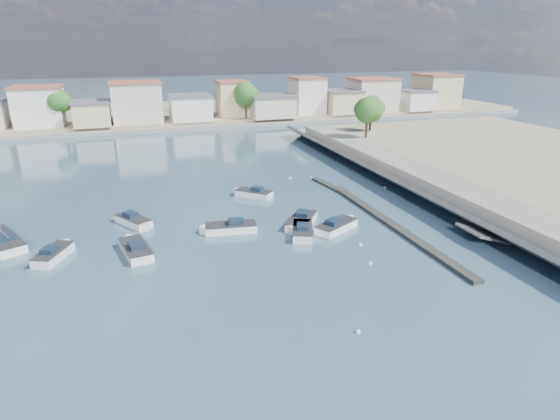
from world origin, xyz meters
name	(u,v)px	position (x,y,z in m)	size (l,w,h in m)	color
ground	(249,162)	(0.00, 40.00, 0.00)	(400.00, 400.00, 0.00)	#324D64
seawall_walkway	(467,197)	(18.50, 13.00, 0.90)	(5.00, 90.00, 1.80)	slate
breakwater	(377,215)	(6.90, 12.69, 0.17)	(2.00, 31.02, 0.35)	black
far_shore_land	(198,112)	(0.00, 92.00, 0.70)	(160.00, 40.00, 1.40)	gray
far_shore_quay	(213,127)	(0.00, 71.00, 0.40)	(160.00, 2.50, 0.80)	slate
far_town	(254,100)	(10.71, 76.92, 4.93)	(113.01, 12.80, 8.35)	beige
shore_trees	(254,99)	(8.34, 68.11, 6.22)	(74.56, 38.32, 7.92)	#38281E
motorboat_a	(135,249)	(-17.76, 11.05, 0.38)	(2.92, 5.63, 1.48)	white
motorboat_b	(303,230)	(-2.27, 10.57, 0.38)	(3.28, 5.02, 1.48)	white
motorboat_c	(228,228)	(-8.99, 13.32, 0.38)	(5.59, 2.51, 1.48)	white
motorboat_d	(301,222)	(-1.69, 12.65, 0.38)	(4.61, 5.23, 1.48)	white
motorboat_e	(55,254)	(-24.33, 12.17, 0.38)	(3.22, 4.67, 1.48)	white
motorboat_f	(252,194)	(-3.95, 23.32, 0.38)	(4.41, 4.15, 1.48)	white
motorboat_g	(135,222)	(-17.59, 17.91, 0.38)	(3.72, 4.58, 1.48)	white
motorboat_h	(338,226)	(1.45, 10.58, 0.38)	(5.11, 4.03, 1.48)	white
sailboat	(1,240)	(-29.36, 16.82, 0.41)	(5.12, 7.23, 9.00)	white
mooring_buoys	(341,216)	(3.28, 13.81, 0.05)	(17.96, 35.46, 0.34)	white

